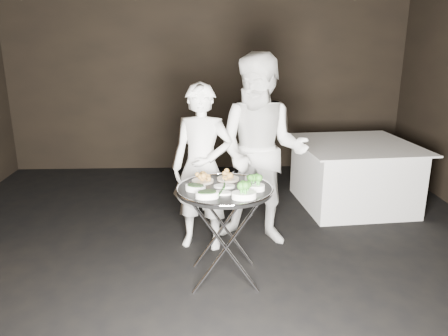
{
  "coord_description": "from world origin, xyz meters",
  "views": [
    {
      "loc": [
        -0.03,
        -3.23,
        1.99
      ],
      "look_at": [
        0.12,
        0.25,
        0.95
      ],
      "focal_mm": 35.0,
      "sensor_mm": 36.0,
      "label": 1
    }
  ],
  "objects_px": {
    "tray_stand": "(225,230)",
    "waiter_right": "(261,152)",
    "dining_table": "(353,174)",
    "serving_tray": "(225,189)",
    "waiter_left": "(202,168)"
  },
  "relations": [
    {
      "from": "tray_stand",
      "to": "dining_table",
      "type": "height_order",
      "value": "tray_stand"
    },
    {
      "from": "waiter_right",
      "to": "dining_table",
      "type": "distance_m",
      "value": 1.67
    },
    {
      "from": "waiter_left",
      "to": "dining_table",
      "type": "relative_size",
      "value": 1.18
    },
    {
      "from": "serving_tray",
      "to": "waiter_left",
      "type": "xyz_separation_m",
      "value": [
        -0.19,
        0.66,
        -0.01
      ]
    },
    {
      "from": "tray_stand",
      "to": "waiter_left",
      "type": "height_order",
      "value": "waiter_left"
    },
    {
      "from": "dining_table",
      "to": "waiter_right",
      "type": "bearing_deg",
      "value": -142.86
    },
    {
      "from": "serving_tray",
      "to": "dining_table",
      "type": "xyz_separation_m",
      "value": [
        1.65,
        1.69,
        -0.42
      ]
    },
    {
      "from": "serving_tray",
      "to": "tray_stand",
      "type": "bearing_deg",
      "value": 33.69
    },
    {
      "from": "waiter_right",
      "to": "serving_tray",
      "type": "bearing_deg",
      "value": -99.69
    },
    {
      "from": "tray_stand",
      "to": "waiter_right",
      "type": "xyz_separation_m",
      "value": [
        0.39,
        0.73,
        0.48
      ]
    },
    {
      "from": "dining_table",
      "to": "waiter_left",
      "type": "bearing_deg",
      "value": -150.71
    },
    {
      "from": "tray_stand",
      "to": "serving_tray",
      "type": "height_order",
      "value": "serving_tray"
    },
    {
      "from": "tray_stand",
      "to": "serving_tray",
      "type": "distance_m",
      "value": 0.36
    },
    {
      "from": "serving_tray",
      "to": "waiter_right",
      "type": "bearing_deg",
      "value": 62.19
    },
    {
      "from": "tray_stand",
      "to": "dining_table",
      "type": "distance_m",
      "value": 2.36
    }
  ]
}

